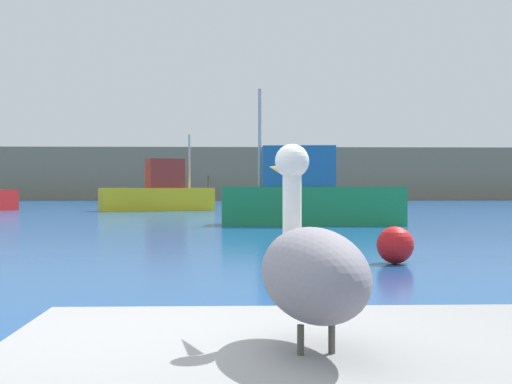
{
  "coord_description": "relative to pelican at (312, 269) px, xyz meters",
  "views": [
    {
      "loc": [
        0.64,
        -3.68,
        1.33
      ],
      "look_at": [
        1.2,
        12.71,
        1.21
      ],
      "focal_mm": 50.93,
      "sensor_mm": 36.0,
      "label": 1
    }
  ],
  "objects": [
    {
      "name": "hillside_backdrop",
      "position": [
        -0.99,
        76.36,
        1.65
      ],
      "size": [
        140.0,
        16.44,
        5.24
      ],
      "primitive_type": "cube",
      "color": "#7F755B",
      "rests_on": "ground"
    },
    {
      "name": "pelican",
      "position": [
        0.0,
        0.0,
        0.0
      ],
      "size": [
        0.57,
        1.24,
        0.92
      ],
      "rotation": [
        0.0,
        0.0,
        1.77
      ],
      "color": "gray",
      "rests_on": "pier_dock"
    },
    {
      "name": "fishing_boat_yellow",
      "position": [
        -4.32,
        37.09,
        0.02
      ],
      "size": [
        6.4,
        3.66,
        4.26
      ],
      "rotation": [
        0.0,
        0.0,
        0.33
      ],
      "color": "yellow",
      "rests_on": "ground"
    },
    {
      "name": "fishing_boat_green",
      "position": [
        2.38,
        22.04,
        0.07
      ],
      "size": [
        6.38,
        2.25,
        4.75
      ],
      "rotation": [
        0.0,
        0.0,
        3.04
      ],
      "color": "#1E8C4C",
      "rests_on": "ground"
    },
    {
      "name": "mooring_buoy",
      "position": [
        2.49,
        9.3,
        -0.65
      ],
      "size": [
        0.64,
        0.64,
        0.64
      ],
      "primitive_type": "sphere",
      "color": "red",
      "rests_on": "ground"
    }
  ]
}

